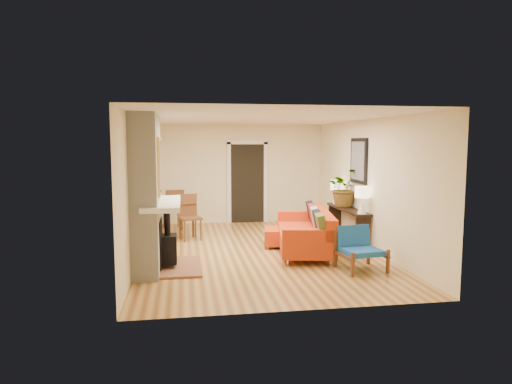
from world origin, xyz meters
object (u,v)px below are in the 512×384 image
at_px(lamp_near, 362,197).
at_px(houseplant, 344,188).
at_px(ottoman, 282,236).
at_px(sofa, 309,232).
at_px(console_table, 348,215).
at_px(dining_table, 177,207).
at_px(blue_chair, 358,246).
at_px(lamp_far, 337,189).

distance_m(lamp_near, houseplant, 1.01).
xyz_separation_m(ottoman, houseplant, (1.49, 0.47, 0.93)).
distance_m(sofa, console_table, 1.34).
bearing_deg(dining_table, lamp_near, -29.88).
height_order(sofa, houseplant, houseplant).
relative_size(sofa, blue_chair, 3.03).
distance_m(lamp_far, houseplant, 0.52).
distance_m(lamp_near, lamp_far, 1.52).
relative_size(ottoman, lamp_far, 1.57).
bearing_deg(ottoman, sofa, -51.88).
relative_size(sofa, lamp_near, 4.40).
distance_m(blue_chair, console_table, 2.19).
bearing_deg(sofa, ottoman, 128.12).
height_order(lamp_near, houseplant, houseplant).
xyz_separation_m(blue_chair, dining_table, (-3.05, 3.41, 0.26)).
xyz_separation_m(blue_chair, lamp_far, (0.59, 2.84, 0.67)).
bearing_deg(dining_table, ottoman, -36.02).
bearing_deg(ottoman, dining_table, 143.98).
bearing_deg(lamp_near, ottoman, 160.37).
relative_size(ottoman, lamp_near, 1.57).
relative_size(blue_chair, dining_table, 0.42).
height_order(dining_table, lamp_far, lamp_far).
bearing_deg(lamp_far, lamp_near, -90.00).
distance_m(console_table, lamp_near, 0.92).
bearing_deg(ottoman, houseplant, 17.40).
xyz_separation_m(lamp_far, houseplant, (-0.01, -0.52, 0.08)).
height_order(dining_table, console_table, dining_table).
bearing_deg(lamp_near, sofa, 179.49).
relative_size(sofa, ottoman, 2.79).
xyz_separation_m(ottoman, lamp_near, (1.50, -0.54, 0.85)).
height_order(sofa, ottoman, sofa).
relative_size(lamp_near, lamp_far, 1.00).
xyz_separation_m(sofa, blue_chair, (0.50, -1.33, 0.00)).
xyz_separation_m(sofa, lamp_far, (1.09, 1.51, 0.67)).
bearing_deg(blue_chair, lamp_near, 65.88).
distance_m(sofa, blue_chair, 1.42).
bearing_deg(dining_table, lamp_far, -8.96).
xyz_separation_m(lamp_near, lamp_far, (0.00, 1.52, 0.00)).
xyz_separation_m(sofa, houseplant, (1.08, 0.99, 0.76)).
bearing_deg(blue_chair, console_table, 74.25).
height_order(sofa, lamp_near, lamp_near).
xyz_separation_m(sofa, lamp_near, (1.09, -0.01, 0.67)).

